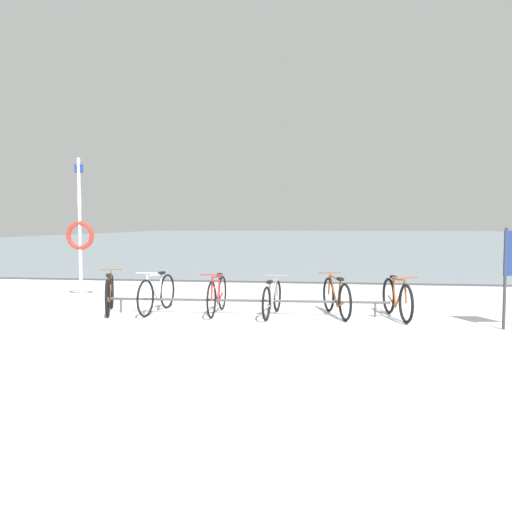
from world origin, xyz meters
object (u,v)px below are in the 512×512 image
object	(u,v)px
bicycle_1	(157,293)
bicycle_3	(272,298)
bicycle_2	(217,295)
bicycle_4	(336,297)
bicycle_0	(110,293)
bicycle_5	(397,299)
rescue_post	(80,231)

from	to	relation	value
bicycle_1	bicycle_3	world-z (taller)	bicycle_1
bicycle_2	bicycle_4	world-z (taller)	bicycle_2
bicycle_0	bicycle_3	distance (m)	3.26
bicycle_5	bicycle_4	bearing A→B (deg)	175.70
bicycle_0	rescue_post	xyz separation A→B (m)	(-1.48, 1.79, 1.21)
bicycle_4	rescue_post	size ratio (longest dim) A/B	0.50
bicycle_0	rescue_post	bearing A→B (deg)	129.73
bicycle_2	bicycle_4	size ratio (longest dim) A/B	1.02
bicycle_1	bicycle_3	size ratio (longest dim) A/B	1.08
bicycle_3	bicycle_4	world-z (taller)	bicycle_4
bicycle_3	bicycle_4	bearing A→B (deg)	7.87
bicycle_2	bicycle_3	world-z (taller)	bicycle_2
bicycle_1	bicycle_5	size ratio (longest dim) A/B	1.04
bicycle_5	rescue_post	xyz separation A→B (m)	(-7.08, 1.69, 1.21)
bicycle_2	rescue_post	distance (m)	4.19
bicycle_2	bicycle_3	xyz separation A→B (m)	(1.09, -0.10, -0.03)
bicycle_1	bicycle_5	xyz separation A→B (m)	(4.65, -0.01, -0.01)
bicycle_5	rescue_post	world-z (taller)	rescue_post
bicycle_0	bicycle_3	size ratio (longest dim) A/B	1.02
rescue_post	bicycle_3	bearing A→B (deg)	-20.53
bicycle_0	bicycle_2	distance (m)	2.17
bicycle_0	bicycle_3	world-z (taller)	bicycle_0
bicycle_1	bicycle_5	distance (m)	4.65
bicycle_4	bicycle_5	distance (m)	1.12
bicycle_2	bicycle_3	bearing A→B (deg)	-5.33
bicycle_0	rescue_post	distance (m)	2.62
bicycle_0	bicycle_4	size ratio (longest dim) A/B	1.00
bicycle_4	rescue_post	bearing A→B (deg)	164.91
bicycle_1	bicycle_5	world-z (taller)	bicycle_1
bicycle_4	bicycle_5	bearing A→B (deg)	-4.30
bicycle_3	bicycle_2	bearing A→B (deg)	174.67
rescue_post	bicycle_4	bearing A→B (deg)	-15.09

